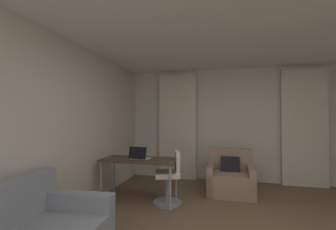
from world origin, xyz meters
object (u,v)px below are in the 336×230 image
armchair (230,179)px  desk_chair (170,180)px  laptop (139,156)px  desk (139,163)px

armchair → desk_chair: bearing=-141.4°
armchair → laptop: size_ratio=2.50×
desk → desk_chair: size_ratio=1.48×
armchair → desk_chair: 1.31m
armchair → laptop: laptop is taller
desk → armchair: bearing=28.6°
laptop → desk_chair: bearing=7.1°
desk → laptop: laptop is taller
desk → desk_chair: (0.53, 0.03, -0.28)m
desk_chair → laptop: bearing=-172.9°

